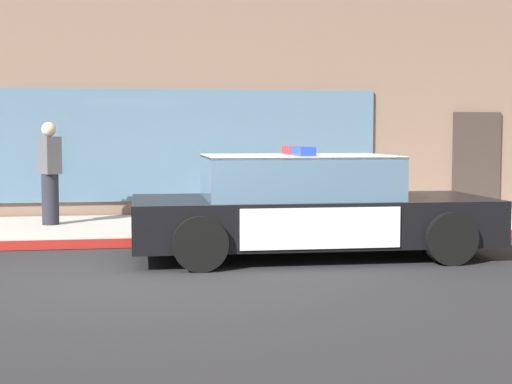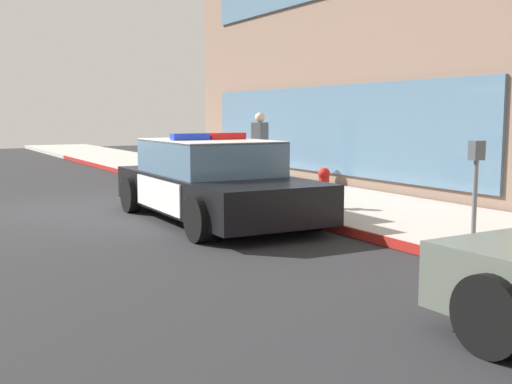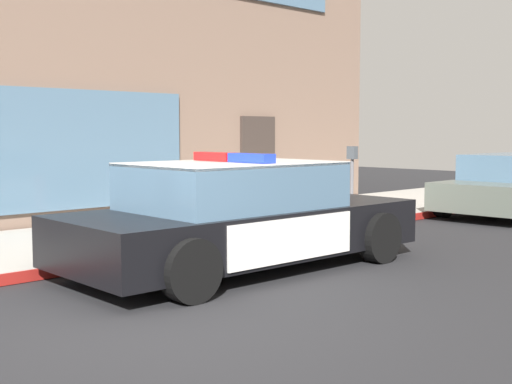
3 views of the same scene
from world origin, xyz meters
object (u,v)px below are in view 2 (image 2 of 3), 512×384
(pedestrian_on_sidewalk, at_px, (260,147))
(police_cruiser, at_px, (212,181))
(fire_hydrant, at_px, (324,188))
(parking_meter, at_px, (476,174))

(pedestrian_on_sidewalk, bearing_deg, police_cruiser, -69.37)
(fire_hydrant, xyz_separation_m, pedestrian_on_sidewalk, (-4.29, 1.12, 0.51))
(parking_meter, bearing_deg, police_cruiser, -159.50)
(pedestrian_on_sidewalk, height_order, parking_meter, pedestrian_on_sidewalk)
(police_cruiser, bearing_deg, pedestrian_on_sidewalk, 141.37)
(police_cruiser, distance_m, fire_hydrant, 2.01)
(fire_hydrant, bearing_deg, pedestrian_on_sidewalk, 165.42)
(parking_meter, bearing_deg, pedestrian_on_sidewalk, 169.79)
(fire_hydrant, xyz_separation_m, parking_meter, (3.67, -0.32, 0.58))
(police_cruiser, distance_m, pedestrian_on_sidewalk, 4.79)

